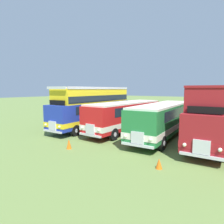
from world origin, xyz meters
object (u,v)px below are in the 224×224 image
bus_fourth_in_row (213,113)px  cone_near_end (69,144)px  bus_first_in_row (94,107)px  bus_third_in_row (163,118)px  cone_mid_row (159,164)px  bus_second_in_row (126,114)px

bus_fourth_in_row → cone_near_end: (-8.25, -7.23, -2.11)m
cone_near_end → bus_first_in_row: bearing=117.0°
bus_first_in_row → bus_third_in_row: 7.96m
cone_near_end → bus_third_in_row: bearing=59.6°
cone_near_end → cone_mid_row: cone_near_end is taller
bus_second_in_row → bus_third_in_row: size_ratio=0.95×
cone_mid_row → bus_fourth_in_row: bearing=77.1°
bus_first_in_row → cone_near_end: (3.65, -7.15, -2.00)m
bus_first_in_row → cone_mid_row: 12.56m
bus_second_in_row → bus_fourth_in_row: bearing=-1.4°
bus_fourth_in_row → bus_third_in_row: bearing=179.0°
bus_third_in_row → cone_near_end: (-4.29, -7.31, -1.39)m
bus_first_in_row → cone_near_end: size_ratio=15.79×
bus_second_in_row → cone_near_end: 7.57m
bus_third_in_row → cone_mid_row: 7.56m
bus_second_in_row → bus_fourth_in_row: 7.96m
bus_second_in_row → bus_third_in_row: 3.97m
bus_first_in_row → bus_third_in_row: bus_first_in_row is taller
bus_first_in_row → cone_near_end: 8.27m
bus_first_in_row → bus_third_in_row: bearing=1.1°
bus_third_in_row → bus_fourth_in_row: bearing=-1.0°
bus_second_in_row → bus_third_in_row: bearing=-1.8°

